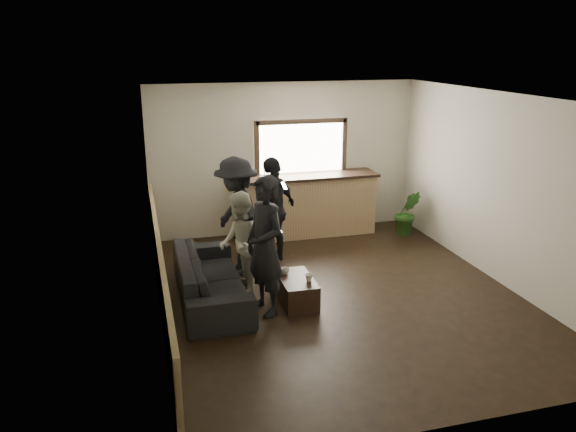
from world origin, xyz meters
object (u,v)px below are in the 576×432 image
object	(u,v)px
cup_a	(285,271)
person_c	(237,217)
person_b	(240,244)
potted_plant	(407,213)
person_d	(273,210)
coffee_table	(296,290)
sofa	(211,278)
bar_counter	(305,201)
cup_b	(309,278)
person_a	(265,246)

from	to	relation	value
cup_a	person_c	world-z (taller)	person_c
person_b	person_c	size ratio (longest dim) A/B	0.81
person_b	potted_plant	bearing A→B (deg)	120.26
potted_plant	person_d	bearing A→B (deg)	-166.81
cup_a	potted_plant	distance (m)	3.56
coffee_table	person_d	world-z (taller)	person_d
potted_plant	person_d	distance (m)	2.84
coffee_table	potted_plant	world-z (taller)	potted_plant
sofa	cup_a	bearing A→B (deg)	-101.59
bar_counter	cup_b	world-z (taller)	bar_counter
person_a	cup_a	bearing A→B (deg)	113.93
sofa	potted_plant	size ratio (longest dim) A/B	2.64
cup_b	person_b	distance (m)	1.11
coffee_table	person_c	world-z (taller)	person_c
sofa	cup_a	size ratio (longest dim) A/B	20.02
bar_counter	person_d	world-z (taller)	bar_counter
person_b	person_d	world-z (taller)	person_d
cup_a	person_b	size ratio (longest dim) A/B	0.08
coffee_table	cup_a	xyz separation A→B (m)	(-0.12, 0.19, 0.22)
sofa	person_a	world-z (taller)	person_a
bar_counter	person_b	world-z (taller)	bar_counter
bar_counter	sofa	bearing A→B (deg)	-131.47
bar_counter	coffee_table	distance (m)	2.95
bar_counter	cup_a	distance (m)	2.79
person_c	person_b	bearing A→B (deg)	-17.39
person_a	cup_b	bearing A→B (deg)	72.43
sofa	person_b	size ratio (longest dim) A/B	1.51
bar_counter	person_b	size ratio (longest dim) A/B	1.81
cup_b	person_a	distance (m)	0.81
bar_counter	person_c	size ratio (longest dim) A/B	1.46
cup_a	bar_counter	bearing A→B (deg)	67.44
person_c	person_a	bearing A→B (deg)	-5.60
cup_b	person_b	world-z (taller)	person_b
cup_b	potted_plant	size ratio (longest dim) A/B	0.12
coffee_table	bar_counter	bearing A→B (deg)	70.98
bar_counter	sofa	size ratio (longest dim) A/B	1.20
coffee_table	person_a	xyz separation A→B (m)	(-0.48, -0.16, 0.76)
person_a	person_b	world-z (taller)	person_a
person_a	person_c	distance (m)	1.42
potted_plant	cup_b	bearing A→B (deg)	-138.36
coffee_table	cup_a	world-z (taller)	cup_a
coffee_table	cup_a	bearing A→B (deg)	121.46
person_c	coffee_table	bearing A→B (deg)	15.03
bar_counter	person_b	xyz separation A→B (m)	(-1.63, -2.22, 0.10)
potted_plant	person_a	world-z (taller)	person_a
potted_plant	person_d	xyz separation A→B (m)	(-2.73, -0.64, 0.45)
potted_plant	coffee_table	bearing A→B (deg)	-141.41
bar_counter	potted_plant	xyz separation A→B (m)	(1.85, -0.52, -0.21)
person_c	cup_b	bearing A→B (deg)	17.46
coffee_table	person_b	distance (m)	1.03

